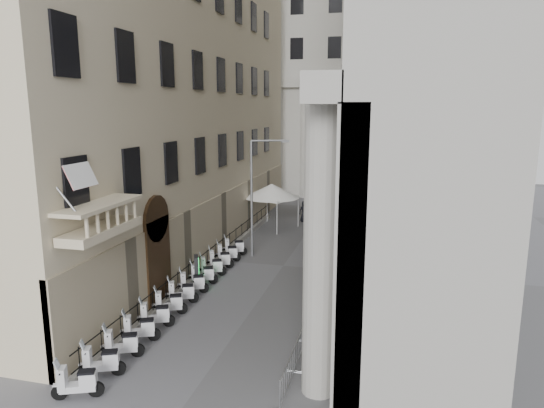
{
  "coord_description": "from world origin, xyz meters",
  "views": [
    {
      "loc": [
        6.44,
        -9.49,
        9.84
      ],
      "look_at": [
        -0.09,
        16.58,
        4.5
      ],
      "focal_mm": 32.0,
      "sensor_mm": 36.0,
      "label": 1
    }
  ],
  "objects": [
    {
      "name": "iron_fence",
      "position": [
        -4.3,
        18.0,
        0.0
      ],
      "size": [
        0.3,
        28.0,
        1.4
      ],
      "primitive_type": null,
      "color": "black",
      "rests_on": "ground"
    },
    {
      "name": "security_tent",
      "position": [
        -3.6,
        29.38,
        3.1
      ],
      "size": [
        4.57,
        4.57,
        3.71
      ],
      "color": "silver",
      "rests_on": "ground"
    },
    {
      "name": "scooter_1",
      "position": [
        -3.7,
        4.96,
        0.0
      ],
      "size": [
        1.51,
        1.06,
        1.5
      ],
      "primitive_type": null,
      "rotation": [
        0.0,
        0.0,
        1.97
      ],
      "color": "silver",
      "rests_on": "ground"
    },
    {
      "name": "blue_awning",
      "position": [
        4.15,
        26.0,
        0.0
      ],
      "size": [
        1.6,
        3.0,
        3.0
      ],
      "primitive_type": null,
      "color": "navy",
      "rests_on": "ground"
    },
    {
      "name": "scooter_0",
      "position": [
        -3.7,
        3.54,
        0.0
      ],
      "size": [
        1.51,
        1.06,
        1.5
      ],
      "primitive_type": null,
      "rotation": [
        0.0,
        0.0,
        1.97
      ],
      "color": "silver",
      "rests_on": "ground"
    },
    {
      "name": "street_lamp",
      "position": [
        -2.23,
        20.77,
        4.64
      ],
      "size": [
        2.43,
        1.06,
        7.82
      ],
      "rotation": [
        0.0,
        0.0,
        0.36
      ],
      "color": "gray",
      "rests_on": "ground"
    },
    {
      "name": "scooter_2",
      "position": [
        -3.7,
        6.37,
        0.0
      ],
      "size": [
        1.51,
        1.06,
        1.5
      ],
      "primitive_type": null,
      "rotation": [
        0.0,
        0.0,
        1.97
      ],
      "color": "silver",
      "rests_on": "ground"
    },
    {
      "name": "flag",
      "position": [
        -4.0,
        5.0,
        0.0
      ],
      "size": [
        1.0,
        1.4,
        8.2
      ],
      "primitive_type": null,
      "color": "#9E0C11",
      "rests_on": "ground"
    },
    {
      "name": "barrier_2",
      "position": [
        3.2,
        10.72,
        0.0
      ],
      "size": [
        0.6,
        2.4,
        1.1
      ],
      "primitive_type": null,
      "color": "#B3B6BC",
      "rests_on": "ground"
    },
    {
      "name": "pedestrian_a",
      "position": [
        1.68,
        29.27,
        0.97
      ],
      "size": [
        0.73,
        0.5,
        1.94
      ],
      "primitive_type": "imported",
      "rotation": [
        0.0,
        0.0,
        3.2
      ],
      "color": "black",
      "rests_on": "ground"
    },
    {
      "name": "scooter_12",
      "position": [
        -3.7,
        20.53,
        0.0
      ],
      "size": [
        1.51,
        1.06,
        1.5
      ],
      "primitive_type": null,
      "rotation": [
        0.0,
        0.0,
        1.97
      ],
      "color": "silver",
      "rests_on": "ground"
    },
    {
      "name": "scooter_7",
      "position": [
        -3.7,
        13.45,
        0.0
      ],
      "size": [
        1.51,
        1.06,
        1.5
      ],
      "primitive_type": null,
      "rotation": [
        0.0,
        0.0,
        1.97
      ],
      "color": "silver",
      "rests_on": "ground"
    },
    {
      "name": "barrier_3",
      "position": [
        3.2,
        13.22,
        0.0
      ],
      "size": [
        0.6,
        2.4,
        1.1
      ],
      "primitive_type": null,
      "color": "#B3B6BC",
      "rests_on": "ground"
    },
    {
      "name": "info_kiosk",
      "position": [
        -4.03,
        14.78,
        0.85
      ],
      "size": [
        0.53,
        0.82,
        1.67
      ],
      "rotation": [
        0.0,
        0.0,
        0.41
      ],
      "color": "black",
      "rests_on": "ground"
    },
    {
      "name": "barrier_5",
      "position": [
        3.2,
        18.22,
        0.0
      ],
      "size": [
        0.6,
        2.4,
        1.1
      ],
      "primitive_type": null,
      "color": "#B3B6BC",
      "rests_on": "ground"
    },
    {
      "name": "scooter_4",
      "position": [
        -3.7,
        9.2,
        0.0
      ],
      "size": [
        1.51,
        1.06,
        1.5
      ],
      "primitive_type": null,
      "rotation": [
        0.0,
        0.0,
        1.97
      ],
      "color": "silver",
      "rests_on": "ground"
    },
    {
      "name": "scooter_3",
      "position": [
        -3.7,
        7.79,
        0.0
      ],
      "size": [
        1.51,
        1.06,
        1.5
      ],
      "primitive_type": null,
      "rotation": [
        0.0,
        0.0,
        1.97
      ],
      "color": "silver",
      "rests_on": "ground"
    },
    {
      "name": "barrier_0",
      "position": [
        3.2,
        5.72,
        0.0
      ],
      "size": [
        0.6,
        2.4,
        1.1
      ],
      "primitive_type": null,
      "color": "#B3B6BC",
      "rests_on": "ground"
    },
    {
      "name": "scooter_8",
      "position": [
        -3.7,
        14.87,
        0.0
      ],
      "size": [
        1.51,
        1.06,
        1.5
      ],
      "primitive_type": null,
      "rotation": [
        0.0,
        0.0,
        1.97
      ],
      "color": "silver",
      "rests_on": "ground"
    },
    {
      "name": "barrier_6",
      "position": [
        3.2,
        20.72,
        0.0
      ],
      "size": [
        0.6,
        2.4,
        1.1
      ],
      "primitive_type": null,
      "color": "#B3B6BC",
      "rests_on": "ground"
    },
    {
      "name": "scooter_9",
      "position": [
        -3.7,
        16.28,
        0.0
      ],
      "size": [
        1.51,
        1.06,
        1.5
      ],
      "primitive_type": null,
      "rotation": [
        0.0,
        0.0,
        1.97
      ],
      "color": "silver",
      "rests_on": "ground"
    },
    {
      "name": "pedestrian_b",
      "position": [
        1.97,
        32.49,
        0.77
      ],
      "size": [
        0.88,
        0.76,
        1.54
      ],
      "primitive_type": "imported",
      "rotation": [
        0.0,
        0.0,
        2.86
      ],
      "color": "black",
      "rests_on": "ground"
    },
    {
      "name": "scooter_6",
      "position": [
        -3.7,
        12.04,
        0.0
      ],
      "size": [
        1.51,
        1.06,
        1.5
      ],
      "primitive_type": null,
      "rotation": [
        0.0,
        0.0,
        1.97
      ],
      "color": "silver",
      "rests_on": "ground"
    },
    {
      "name": "scooter_10",
      "position": [
        -3.7,
        17.7,
        0.0
      ],
      "size": [
        1.51,
        1.06,
        1.5
      ],
      "primitive_type": null,
      "rotation": [
        0.0,
        0.0,
        1.97
      ],
      "color": "silver",
      "rests_on": "ground"
    },
    {
      "name": "pedestrian_c",
      "position": [
        -0.86,
        31.38,
        0.95
      ],
      "size": [
        0.94,
        0.62,
        1.91
      ],
      "primitive_type": "imported",
      "rotation": [
        0.0,
        0.0,
        3.16
      ],
      "color": "black",
      "rests_on": "ground"
    },
    {
      "name": "scooter_11",
      "position": [
        -3.7,
        19.11,
        0.0
      ],
      "size": [
        1.51,
        1.06,
        1.5
      ],
      "primitive_type": null,
      "rotation": [
        0.0,
        0.0,
        1.97
      ],
      "color": "silver",
      "rests_on": "ground"
    },
    {
      "name": "barrier_8",
      "position": [
        3.2,
        25.72,
        0.0
      ],
      "size": [
        0.6,
        2.4,
        1.1
      ],
      "primitive_type": null,
      "color": "#B3B6BC",
      "rests_on": "ground"
    },
    {
      "name": "barrier_4",
      "position": [
        3.2,
        15.72,
        0.0
      ],
      "size": [
        0.6,
        2.4,
        1.1
      ],
      "primitive_type": null,
      "color": "#B3B6BC",
      "rests_on": "ground"
    },
    {
      "name": "barrier_1",
      "position": [
        3.2,
        8.22,
        0.0
      ],
      "size": [
        0.6,
        2.4,
        1.1
      ],
      "primitive_type": null,
      "color": "#B3B6BC",
      "rests_on": "ground"
    },
    {
      "name": "barrier_7",
      "position": [
        3.2,
        23.22,
        0.0
      ],
      "size": [
        0.6,
        2.4,
        1.1
      ],
      "primitive_type": null,
      "color": "#B3B6BC",
      "rests_on": "ground"
    },
    {
      "name": "scooter_5",
      "position": [
        -3.7,
        10.62,
        0.0
      ],
      "size": [
        1.51,
        1.06,
        1.5
      ],
      "primitive_type": null,
      "rotation": [
        0.0,
        0.0,
        1.97
      ],
      "color": "silver",
      "rests_on": "ground"
    },
    {
      "name": "far_building",
      "position": [
        0.0,
        48.0,
        15.0
      ],
      "size": [
        22.0,
        10.0,
        30.0
      ],
      "primitive_type": "cube",
      "color": "#BBB8B0",
      "rests_on": "ground"
    }
  ]
}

